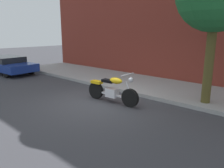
{
  "coord_description": "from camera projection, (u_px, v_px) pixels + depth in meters",
  "views": [
    {
      "loc": [
        5.52,
        -5.3,
        2.52
      ],
      "look_at": [
        0.34,
        0.37,
        0.69
      ],
      "focal_mm": 35.45,
      "sensor_mm": 36.0,
      "label": 1
    }
  ],
  "objects": [
    {
      "name": "motorcycle",
      "position": [
        112.0,
        90.0,
        7.96
      ],
      "size": [
        2.22,
        0.7,
        1.14
      ],
      "color": "black",
      "rests_on": "ground"
    },
    {
      "name": "sidewalk",
      "position": [
        148.0,
        85.0,
        10.35
      ],
      "size": [
        18.19,
        3.3,
        0.14
      ],
      "primitive_type": "cube",
      "color": "#969696",
      "rests_on": "ground"
    },
    {
      "name": "building_facade",
      "position": [
        173.0,
        2.0,
        10.82
      ],
      "size": [
        18.19,
        0.5,
        7.9
      ],
      "primitive_type": "cube",
      "color": "maroon",
      "rests_on": "ground"
    },
    {
      "name": "ground_plane",
      "position": [
        98.0,
        103.0,
        8.02
      ],
      "size": [
        60.0,
        60.0,
        0.0
      ],
      "primitive_type": "plane",
      "color": "#38383D"
    },
    {
      "name": "parked_car_blue",
      "position": [
        7.0,
        64.0,
        13.71
      ],
      "size": [
        4.53,
        1.96,
        1.03
      ],
      "color": "black",
      "rests_on": "ground"
    }
  ]
}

